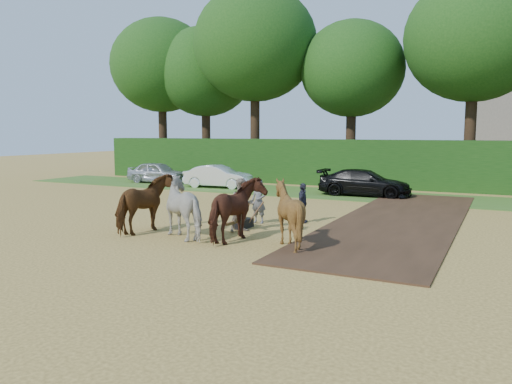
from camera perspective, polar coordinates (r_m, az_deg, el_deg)
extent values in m
plane|color=gold|center=(14.38, 4.96, -7.21)|extent=(120.00, 120.00, 0.00)
cube|color=#472D1C|center=(20.60, 16.13, -3.09)|extent=(4.50, 17.00, 0.05)
cube|color=#38601E|center=(27.68, 15.75, -0.59)|extent=(50.00, 5.00, 0.03)
cube|color=#14380F|center=(31.95, 17.38, 3.00)|extent=(46.00, 1.60, 3.00)
imported|color=#B8A890|center=(17.46, -1.58, -1.52)|extent=(1.12, 1.16, 1.89)
imported|color=#282936|center=(19.29, 5.35, -1.27)|extent=(0.51, 0.95, 1.54)
imported|color=brown|center=(17.71, -12.48, -1.33)|extent=(1.15, 2.43, 2.03)
imported|color=beige|center=(16.75, -7.63, -1.69)|extent=(2.06, 1.77, 2.03)
imported|color=#552B1B|center=(15.94, -2.23, -2.08)|extent=(1.15, 2.43, 2.03)
imported|color=brown|center=(15.27, 3.69, -2.47)|extent=(1.69, 1.88, 2.03)
cube|color=black|center=(18.24, -1.36, -3.62)|extent=(0.36, 0.88, 0.34)
cube|color=brown|center=(17.72, -2.29, -3.39)|extent=(0.13, 1.35, 0.10)
cylinder|color=brown|center=(18.74, -1.13, -2.22)|extent=(0.17, 0.98, 0.71)
cylinder|color=brown|center=(18.54, 0.01, -2.32)|extent=(0.22, 0.98, 0.71)
imported|color=gray|center=(19.14, 0.34, -1.07)|extent=(0.63, 0.42, 1.70)
imported|color=#B2B4B9|center=(34.80, -11.15, 2.21)|extent=(4.37, 1.92, 1.46)
imported|color=white|center=(31.34, -4.32, 1.78)|extent=(4.46, 1.94, 1.43)
imported|color=black|center=(27.90, 12.31, 1.04)|extent=(5.08, 2.22, 1.45)
cylinder|color=#382616|center=(43.26, -10.57, 6.02)|extent=(0.70, 0.70, 5.85)
ellipsoid|color=#163F11|center=(43.61, -10.76, 14.03)|extent=(8.40, 8.40, 7.73)
cylinder|color=#382616|center=(41.40, -5.71, 5.76)|extent=(0.70, 0.70, 5.40)
ellipsoid|color=#163F11|center=(41.67, -5.80, 13.51)|extent=(7.80, 7.80, 7.18)
cylinder|color=#382616|center=(38.05, -0.11, 6.54)|extent=(0.70, 0.70, 6.53)
ellipsoid|color=#163F11|center=(38.60, -0.12, 16.56)|extent=(9.20, 9.20, 8.46)
cylinder|color=#382616|center=(36.90, 10.75, 5.36)|extent=(0.70, 0.70, 5.17)
ellipsoid|color=#163F11|center=(37.16, 10.94, 13.66)|extent=(7.40, 7.40, 6.81)
cylinder|color=#382616|center=(34.54, 23.22, 5.58)|extent=(0.70, 0.70, 6.08)
ellipsoid|color=#163F11|center=(35.02, 23.73, 15.87)|extent=(8.60, 8.60, 7.91)
cube|color=slate|center=(67.99, 25.90, 7.06)|extent=(5.00, 5.00, 9.00)
cone|color=slate|center=(69.51, 26.51, 18.24)|extent=(5.20, 5.20, 18.00)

